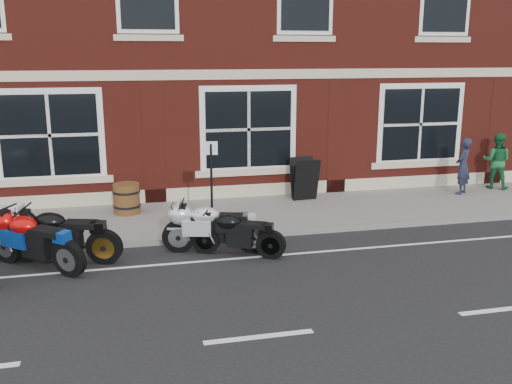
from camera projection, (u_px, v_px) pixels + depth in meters
ground at (223, 263)px, 10.95m from camera, size 80.00×80.00×0.00m
sidewalk at (202, 218)px, 13.78m from camera, size 30.00×3.00×0.12m
kerb at (212, 238)px, 12.28m from camera, size 30.00×0.16×0.12m
moto_sport_red at (35, 238)px, 10.56m from camera, size 1.86×1.57×1.03m
moto_sport_black at (61, 233)px, 10.88m from camera, size 2.22×0.80×1.02m
moto_sport_silver at (214, 226)px, 11.45m from camera, size 2.13×0.69×0.98m
moto_naked_black at (236, 232)px, 11.27m from camera, size 1.78×0.97×0.87m
pedestrian_left at (463, 166)px, 15.70m from camera, size 0.68×0.65×1.56m
pedestrian_right at (496, 161)px, 16.36m from camera, size 0.99×0.96×1.61m
a_board_sign at (304, 179)px, 15.17m from camera, size 0.71×0.50×1.12m
barrel_planter at (127, 198)px, 13.87m from camera, size 0.67×0.67×0.74m
parking_sign at (211, 181)px, 12.12m from camera, size 0.29×0.05×2.02m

